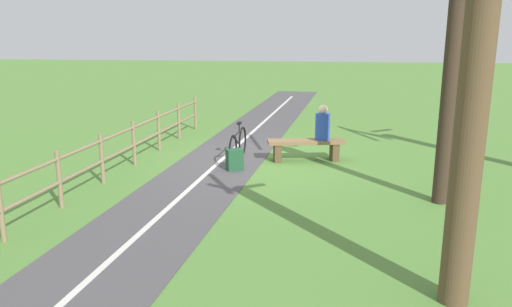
{
  "coord_description": "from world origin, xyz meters",
  "views": [
    {
      "loc": [
        -1.43,
        11.4,
        2.98
      ],
      "look_at": [
        -0.25,
        2.77,
        0.84
      ],
      "focal_mm": 35.12,
      "sensor_mm": 36.0,
      "label": 1
    }
  ],
  "objects_px": {
    "bench": "(306,146)",
    "backpack": "(235,160)",
    "person_seated": "(323,125)",
    "tree_far_left": "(452,77)",
    "tree_mid_field": "(471,125)",
    "bicycle": "(238,145)"
  },
  "relations": [
    {
      "from": "person_seated",
      "to": "bicycle",
      "type": "relative_size",
      "value": 0.48
    },
    {
      "from": "backpack",
      "to": "tree_far_left",
      "type": "bearing_deg",
      "value": 158.7
    },
    {
      "from": "bicycle",
      "to": "backpack",
      "type": "bearing_deg",
      "value": 7.99
    },
    {
      "from": "tree_far_left",
      "to": "bench",
      "type": "bearing_deg",
      "value": -46.55
    },
    {
      "from": "person_seated",
      "to": "tree_mid_field",
      "type": "xyz_separation_m",
      "value": [
        -1.54,
        6.23,
        1.17
      ]
    },
    {
      "from": "bicycle",
      "to": "backpack",
      "type": "relative_size",
      "value": 3.59
    },
    {
      "from": "tree_far_left",
      "to": "person_seated",
      "type": "bearing_deg",
      "value": -51.83
    },
    {
      "from": "backpack",
      "to": "tree_far_left",
      "type": "distance_m",
      "value": 4.76
    },
    {
      "from": "backpack",
      "to": "tree_far_left",
      "type": "xyz_separation_m",
      "value": [
        -4.03,
        1.57,
        2.0
      ]
    },
    {
      "from": "person_seated",
      "to": "tree_far_left",
      "type": "xyz_separation_m",
      "value": [
        -2.14,
        2.72,
        1.38
      ]
    },
    {
      "from": "bench",
      "to": "person_seated",
      "type": "relative_size",
      "value": 2.26
    },
    {
      "from": "backpack",
      "to": "person_seated",
      "type": "bearing_deg",
      "value": -148.57
    },
    {
      "from": "tree_mid_field",
      "to": "backpack",
      "type": "bearing_deg",
      "value": -55.97
    },
    {
      "from": "bicycle",
      "to": "tree_far_left",
      "type": "distance_m",
      "value": 5.12
    },
    {
      "from": "bench",
      "to": "tree_mid_field",
      "type": "height_order",
      "value": "tree_mid_field"
    },
    {
      "from": "bicycle",
      "to": "backpack",
      "type": "xyz_separation_m",
      "value": [
        -0.07,
        0.87,
        -0.14
      ]
    },
    {
      "from": "backpack",
      "to": "tree_mid_field",
      "type": "bearing_deg",
      "value": 124.03
    },
    {
      "from": "bench",
      "to": "tree_far_left",
      "type": "height_order",
      "value": "tree_far_left"
    },
    {
      "from": "bench",
      "to": "backpack",
      "type": "xyz_separation_m",
      "value": [
        1.52,
        1.08,
        -0.11
      ]
    },
    {
      "from": "person_seated",
      "to": "tree_mid_field",
      "type": "height_order",
      "value": "tree_mid_field"
    },
    {
      "from": "bicycle",
      "to": "tree_far_left",
      "type": "bearing_deg",
      "value": 62.39
    },
    {
      "from": "tree_far_left",
      "to": "backpack",
      "type": "bearing_deg",
      "value": -21.3
    }
  ]
}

